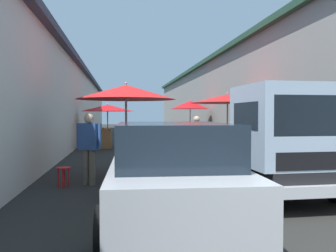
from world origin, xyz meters
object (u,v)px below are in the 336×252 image
object	(u,v)px
hatchback_car	(171,172)
vendor_by_crates	(197,137)
fruit_stall_near_right	(227,104)
vendor_in_shade	(89,144)
fruit_stall_mid_lane	(190,111)
delivery_truck	(274,142)
fruit_stall_far_left	(107,114)
fruit_stall_far_right	(127,104)
plastic_stool	(64,172)

from	to	relation	value
hatchback_car	vendor_by_crates	size ratio (longest dim) A/B	2.60
fruit_stall_near_right	vendor_in_shade	distance (m)	6.89
hatchback_car	vendor_in_shade	size ratio (longest dim) A/B	2.49
fruit_stall_mid_lane	delivery_truck	xyz separation A→B (m)	(-13.69, 1.10, -0.76)
vendor_by_crates	fruit_stall_far_left	bearing A→B (deg)	26.99
fruit_stall_far_right	plastic_stool	size ratio (longest dim) A/B	5.75
fruit_stall_far_right	hatchback_car	size ratio (longest dim) A/B	0.63
vendor_in_shade	vendor_by_crates	bearing A→B (deg)	-45.57
fruit_stall_mid_lane	delivery_truck	bearing A→B (deg)	175.42
fruit_stall_near_right	hatchback_car	distance (m)	8.60
fruit_stall_far_left	vendor_in_shade	world-z (taller)	fruit_stall_far_left
hatchback_car	vendor_by_crates	bearing A→B (deg)	-15.92
fruit_stall_far_right	fruit_stall_mid_lane	bearing A→B (deg)	-19.03
fruit_stall_far_left	hatchback_car	size ratio (longest dim) A/B	0.63
fruit_stall_far_right	vendor_by_crates	size ratio (longest dim) A/B	1.63
fruit_stall_mid_lane	plastic_stool	size ratio (longest dim) A/B	5.67
fruit_stall_far_left	vendor_by_crates	world-z (taller)	fruit_stall_far_left
fruit_stall_mid_lane	fruit_stall_far_left	xyz separation A→B (m)	(-3.13, 4.63, -0.17)
fruit_stall_near_right	fruit_stall_mid_lane	world-z (taller)	fruit_stall_mid_lane
fruit_stall_far_left	fruit_stall_mid_lane	bearing A→B (deg)	-55.91
fruit_stall_far_left	vendor_in_shade	distance (m)	9.03
fruit_stall_near_right	vendor_in_shade	size ratio (longest dim) A/B	1.76
hatchback_car	plastic_stool	size ratio (longest dim) A/B	9.13
fruit_stall_mid_lane	fruit_stall_far_right	xyz separation A→B (m)	(-11.20, 3.87, 0.03)
fruit_stall_far_left	vendor_in_shade	bearing A→B (deg)	179.31
fruit_stall_far_left	vendor_by_crates	size ratio (longest dim) A/B	1.64
fruit_stall_near_right	hatchback_car	world-z (taller)	fruit_stall_near_right
fruit_stall_far_right	vendor_in_shade	size ratio (longest dim) A/B	1.57
fruit_stall_far_left	delivery_truck	size ratio (longest dim) A/B	0.50
fruit_stall_far_left	delivery_truck	xyz separation A→B (m)	(-10.55, -3.54, -0.59)
fruit_stall_near_right	delivery_truck	distance (m)	6.61
vendor_by_crates	plastic_stool	distance (m)	4.93
fruit_stall_near_right	fruit_stall_far_right	world-z (taller)	fruit_stall_near_right
plastic_stool	vendor_in_shade	bearing A→B (deg)	-69.95
fruit_stall_far_right	hatchback_car	distance (m)	4.06
fruit_stall_far_left	fruit_stall_far_right	bearing A→B (deg)	-174.57
fruit_stall_near_right	vendor_by_crates	size ratio (longest dim) A/B	1.84
fruit_stall_mid_lane	delivery_truck	world-z (taller)	fruit_stall_mid_lane
vendor_by_crates	vendor_in_shade	world-z (taller)	vendor_in_shade
delivery_truck	hatchback_car	bearing A→B (deg)	121.98
fruit_stall_far_right	vendor_by_crates	bearing A→B (deg)	-46.58
hatchback_car	delivery_truck	size ratio (longest dim) A/B	0.80
fruit_stall_near_right	fruit_stall_mid_lane	size ratio (longest dim) A/B	1.14
fruit_stall_near_right	fruit_stall_far_left	world-z (taller)	fruit_stall_near_right
fruit_stall_far_right	delivery_truck	size ratio (longest dim) A/B	0.50
fruit_stall_mid_lane	hatchback_car	distance (m)	15.48
vendor_by_crates	plastic_stool	xyz separation A→B (m)	(-3.26, 3.66, -0.55)
fruit_stall_far_right	plastic_stool	distance (m)	2.35
vendor_by_crates	hatchback_car	bearing A→B (deg)	164.08
fruit_stall_near_right	fruit_stall_far_left	xyz separation A→B (m)	(4.10, 4.61, -0.34)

